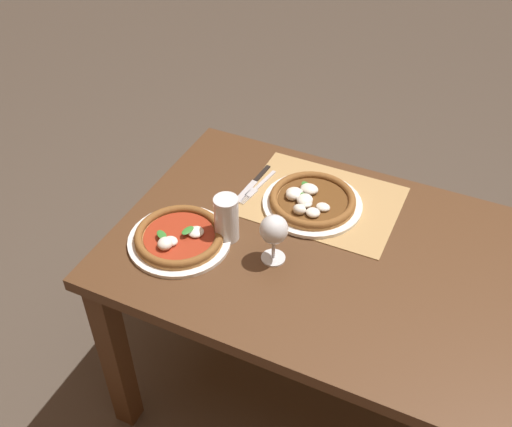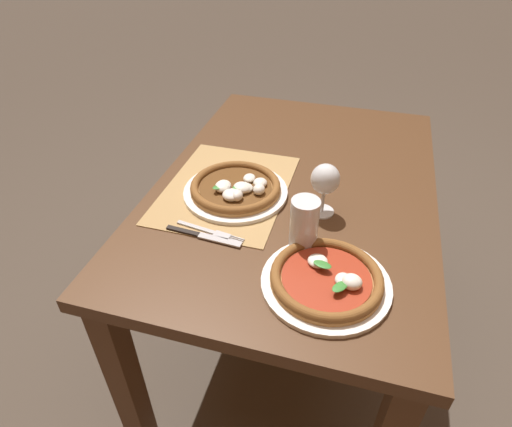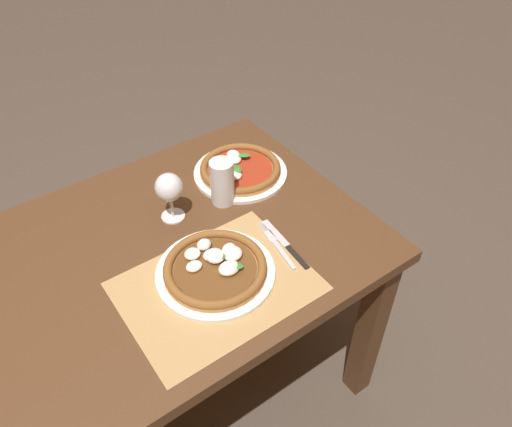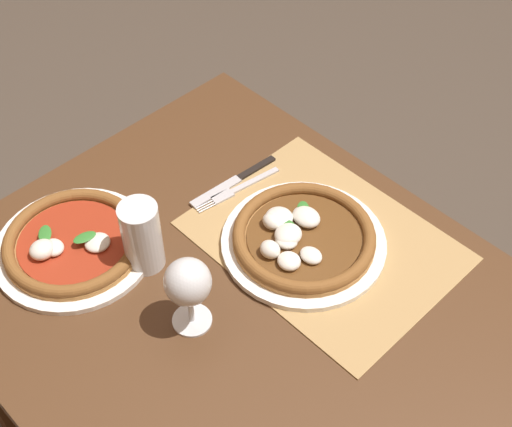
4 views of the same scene
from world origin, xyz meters
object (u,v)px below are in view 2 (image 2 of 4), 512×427
at_px(pizza_near, 236,188).
at_px(wine_glass, 325,181).
at_px(pizza_far, 327,279).
at_px(fork, 210,232).
at_px(knife, 203,236).
at_px(pint_glass, 304,226).

xyz_separation_m(pizza_near, wine_glass, (0.02, 0.26, 0.08)).
bearing_deg(pizza_far, fork, -107.26).
bearing_deg(fork, pizza_near, 176.67).
bearing_deg(pizza_far, wine_glass, -168.92).
bearing_deg(fork, knife, -26.76).
height_order(pizza_far, pint_glass, pint_glass).
relative_size(wine_glass, knife, 0.72).
bearing_deg(knife, pizza_far, 76.71).
bearing_deg(pint_glass, knife, -81.83).
distance_m(wine_glass, pint_glass, 0.17).
bearing_deg(pizza_far, knife, -103.29).
bearing_deg(fork, pint_glass, 93.55).
distance_m(pizza_near, pizza_far, 0.43).
bearing_deg(pizza_near, fork, -3.33).
distance_m(pizza_far, wine_glass, 0.29).
xyz_separation_m(wine_glass, pint_glass, (0.16, -0.03, -0.04)).
bearing_deg(pizza_near, knife, -5.92).
bearing_deg(wine_glass, pizza_far, 11.08).
distance_m(pizza_far, pint_glass, 0.15).
relative_size(pizza_far, knife, 1.41).
distance_m(pizza_near, wine_glass, 0.27).
xyz_separation_m(pizza_near, pizza_far, (0.29, 0.32, -0.00)).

